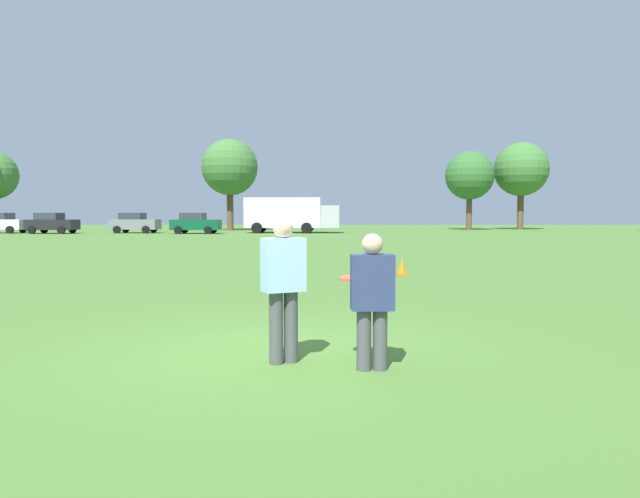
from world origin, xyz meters
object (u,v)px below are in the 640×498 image
at_px(player_defender, 372,295).
at_px(frisbee, 351,278).
at_px(parked_car_mid_left, 52,223).
at_px(box_truck, 290,214).
at_px(parked_car_near_left, 1,223).
at_px(traffic_cone, 402,267).
at_px(parked_car_mid_right, 195,223).
at_px(player_thrower, 283,282).
at_px(parked_car_center, 135,223).

xyz_separation_m(player_defender, frisbee, (-0.22, 0.29, 0.15)).
bearing_deg(parked_car_mid_left, box_truck, 4.92).
height_order(parked_car_near_left, parked_car_mid_left, same).
bearing_deg(box_truck, parked_car_near_left, -178.27).
distance_m(player_defender, traffic_cone, 9.90).
bearing_deg(player_defender, box_truck, 94.61).
relative_size(frisbee, parked_car_near_left, 0.06).
bearing_deg(parked_car_near_left, box_truck, 1.73).
xyz_separation_m(player_defender, parked_car_near_left, (-29.48, 43.87, 0.08)).
distance_m(frisbee, parked_car_mid_left, 48.99).
xyz_separation_m(frisbee, traffic_cone, (1.91, 9.45, -0.76)).
bearing_deg(parked_car_mid_left, player_defender, -60.28).
height_order(parked_car_mid_right, box_truck, box_truck).
bearing_deg(parked_car_near_left, frisbee, -56.12).
bearing_deg(player_defender, parked_car_mid_right, 105.42).
bearing_deg(frisbee, parked_car_near_left, 123.88).
xyz_separation_m(player_thrower, traffic_cone, (2.69, 9.45, -0.72)).
height_order(parked_car_mid_left, parked_car_center, same).
distance_m(traffic_cone, parked_car_near_left, 46.23).
height_order(player_defender, frisbee, player_defender).
bearing_deg(player_defender, traffic_cone, 80.17).
bearing_deg(box_truck, parked_car_mid_right, -167.41).
height_order(parked_car_near_left, box_truck, box_truck).
relative_size(parked_car_mid_left, box_truck, 0.50).
bearing_deg(parked_car_mid_right, parked_car_center, 166.12).
xyz_separation_m(player_defender, parked_car_mid_right, (-11.81, 42.82, 0.08)).
bearing_deg(player_defender, parked_car_mid_left, 119.72).
bearing_deg(parked_car_center, frisbee, -68.41).
bearing_deg(box_truck, frisbee, -85.65).
distance_m(parked_car_near_left, parked_car_mid_right, 17.70).
height_order(player_thrower, player_defender, player_thrower).
bearing_deg(player_defender, frisbee, 127.94).
bearing_deg(box_truck, parked_car_mid_left, -175.08).
relative_size(player_defender, box_truck, 0.18).
xyz_separation_m(player_thrower, parked_car_center, (-16.62, 43.96, -0.03)).
relative_size(player_defender, parked_car_mid_right, 0.36).
bearing_deg(parked_car_mid_left, parked_car_center, 11.51).
distance_m(player_defender, box_truck, 44.80).
xyz_separation_m(traffic_cone, parked_car_center, (-19.31, 34.51, 0.69)).
height_order(player_thrower, parked_car_center, parked_car_center).
xyz_separation_m(parked_car_mid_left, parked_car_mid_right, (12.65, -0.04, 0.00)).
bearing_deg(parked_car_center, parked_car_near_left, -178.16).
distance_m(player_defender, parked_car_mid_right, 44.41).
relative_size(player_thrower, frisbee, 6.19).
distance_m(traffic_cone, box_truck, 35.35).
xyz_separation_m(frisbee, box_truck, (-3.37, 44.37, 0.76)).
xyz_separation_m(player_thrower, parked_car_mid_right, (-10.81, 42.53, -0.03)).
relative_size(traffic_cone, parked_car_mid_right, 0.11).
height_order(player_defender, traffic_cone, player_defender).
bearing_deg(traffic_cone, parked_car_mid_right, 112.20).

